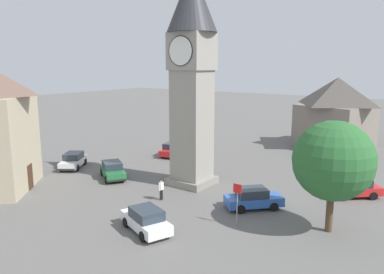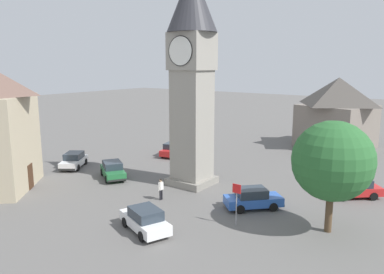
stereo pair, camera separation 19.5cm
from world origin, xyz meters
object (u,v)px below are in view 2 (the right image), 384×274
at_px(clock_tower, 192,61).
at_px(building_shop_left, 337,112).
at_px(car_red_corner, 173,149).
at_px(car_black_far, 145,220).
at_px(car_silver_kerb, 354,188).
at_px(car_green_alley, 253,198).
at_px(tree, 333,161).
at_px(road_sign, 237,198).
at_px(car_blue_kerb, 113,170).
at_px(car_white_side, 74,160).
at_px(pedestrian, 161,187).

height_order(clock_tower, building_shop_left, clock_tower).
bearing_deg(car_red_corner, building_shop_left, 49.29).
xyz_separation_m(clock_tower, car_black_far, (3.27, -9.48, -9.83)).
bearing_deg(car_black_far, car_silver_kerb, 57.67).
distance_m(clock_tower, car_green_alley, 12.22).
height_order(clock_tower, car_green_alley, clock_tower).
xyz_separation_m(tree, road_sign, (-5.11, -2.61, -2.66)).
distance_m(car_blue_kerb, car_red_corner, 10.11).
relative_size(car_silver_kerb, car_white_side, 0.97).
bearing_deg(road_sign, car_silver_kerb, 64.46).
relative_size(car_white_side, building_shop_left, 0.45).
relative_size(pedestrian, building_shop_left, 0.17).
height_order(tree, road_sign, tree).
distance_m(car_white_side, pedestrian, 13.44).
xyz_separation_m(car_silver_kerb, building_shop_left, (-6.62, 18.21, 3.72)).
bearing_deg(building_shop_left, road_sign, -86.42).
bearing_deg(building_shop_left, car_red_corner, -130.71).
bearing_deg(car_green_alley, car_black_far, -116.38).
distance_m(car_red_corner, road_sign, 19.87).
xyz_separation_m(car_blue_kerb, pedestrian, (7.36, -1.75, 0.25)).
distance_m(car_red_corner, building_shop_left, 21.19).
bearing_deg(pedestrian, car_green_alley, 21.56).
height_order(car_green_alley, road_sign, road_sign).
bearing_deg(building_shop_left, car_green_alley, -87.09).
distance_m(clock_tower, building_shop_left, 24.47).
relative_size(car_white_side, road_sign, 1.56).
relative_size(car_red_corner, building_shop_left, 0.45).
height_order(car_red_corner, car_green_alley, same).
xyz_separation_m(car_blue_kerb, tree, (19.53, 0.13, 3.80)).
relative_size(car_silver_kerb, tree, 0.60).
distance_m(car_white_side, car_black_far, 17.51).
bearing_deg(car_blue_kerb, tree, 0.39).
distance_m(car_black_far, building_shop_left, 32.78).
distance_m(pedestrian, road_sign, 7.14).
xyz_separation_m(car_blue_kerb, car_black_far, (10.23, -6.60, 0.00)).
distance_m(pedestrian, building_shop_left, 28.34).
bearing_deg(car_white_side, car_green_alley, 2.00).
distance_m(tree, building_shop_left, 26.65).
bearing_deg(pedestrian, tree, 8.80).
bearing_deg(tree, pedestrian, -171.20).
xyz_separation_m(car_silver_kerb, car_green_alley, (-5.34, -6.83, 0.00)).
bearing_deg(pedestrian, car_silver_kerb, 38.37).
height_order(clock_tower, road_sign, clock_tower).
bearing_deg(car_red_corner, tree, -25.85).
height_order(car_silver_kerb, car_white_side, same).
height_order(car_red_corner, road_sign, road_sign).
bearing_deg(car_silver_kerb, car_white_side, -163.37).
xyz_separation_m(car_white_side, car_green_alley, (19.85, 0.69, 0.00)).
bearing_deg(car_red_corner, car_blue_kerb, -84.52).
xyz_separation_m(car_silver_kerb, pedestrian, (-11.90, -9.42, 0.25)).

